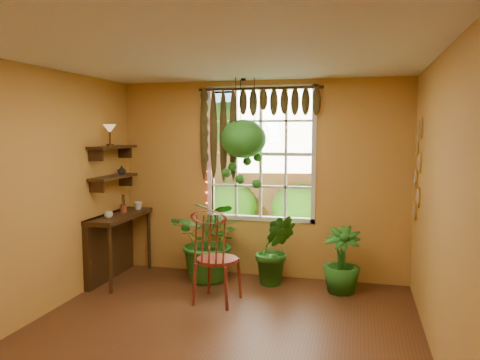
# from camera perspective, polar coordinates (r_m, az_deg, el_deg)

# --- Properties ---
(floor) EXTENTS (4.50, 4.50, 0.00)m
(floor) POSITION_cam_1_polar(r_m,az_deg,el_deg) (4.69, -3.64, -19.44)
(floor) COLOR #552918
(floor) RESTS_ON ground
(ceiling) EXTENTS (4.50, 4.50, 0.00)m
(ceiling) POSITION_cam_1_polar(r_m,az_deg,el_deg) (4.29, -3.89, 15.19)
(ceiling) COLOR silver
(ceiling) RESTS_ON wall_back
(wall_back) EXTENTS (4.00, 0.00, 4.00)m
(wall_back) POSITION_cam_1_polar(r_m,az_deg,el_deg) (6.45, 2.48, 0.07)
(wall_back) COLOR #B9833F
(wall_back) RESTS_ON floor
(wall_left) EXTENTS (0.00, 4.50, 4.50)m
(wall_left) POSITION_cam_1_polar(r_m,az_deg,el_deg) (5.26, -24.95, -1.81)
(wall_left) COLOR #B9833F
(wall_left) RESTS_ON floor
(wall_right) EXTENTS (0.00, 4.50, 4.50)m
(wall_right) POSITION_cam_1_polar(r_m,az_deg,el_deg) (4.13, 23.67, -3.74)
(wall_right) COLOR #B9833F
(wall_right) RESTS_ON floor
(window) EXTENTS (1.52, 0.10, 1.86)m
(window) POSITION_cam_1_polar(r_m,az_deg,el_deg) (6.45, 2.55, 3.19)
(window) COLOR silver
(window) RESTS_ON wall_back
(valance_vine) EXTENTS (1.70, 0.12, 1.10)m
(valance_vine) POSITION_cam_1_polar(r_m,az_deg,el_deg) (6.35, 1.59, 8.36)
(valance_vine) COLOR #36230E
(valance_vine) RESTS_ON window
(string_lights) EXTENTS (0.03, 0.03, 1.54)m
(string_lights) POSITION_cam_1_polar(r_m,az_deg,el_deg) (6.56, -4.14, 3.67)
(string_lights) COLOR #FF2633
(string_lights) RESTS_ON window
(wall_plates) EXTENTS (0.04, 0.32, 1.10)m
(wall_plates) POSITION_cam_1_polar(r_m,az_deg,el_deg) (5.87, 20.78, 1.07)
(wall_plates) COLOR beige
(wall_plates) RESTS_ON wall_right
(counter_ledge) EXTENTS (0.40, 1.20, 0.90)m
(counter_ledge) POSITION_cam_1_polar(r_m,az_deg,el_deg) (6.65, -15.22, -6.93)
(counter_ledge) COLOR #36230E
(counter_ledge) RESTS_ON floor
(shelf_lower) EXTENTS (0.25, 0.90, 0.04)m
(shelf_lower) POSITION_cam_1_polar(r_m,az_deg,el_deg) (6.50, -15.16, 0.36)
(shelf_lower) COLOR #36230E
(shelf_lower) RESTS_ON wall_left
(shelf_upper) EXTENTS (0.25, 0.90, 0.04)m
(shelf_upper) POSITION_cam_1_polar(r_m,az_deg,el_deg) (6.47, -15.25, 3.89)
(shelf_upper) COLOR #36230E
(shelf_upper) RESTS_ON wall_left
(backyard) EXTENTS (14.00, 10.00, 12.00)m
(backyard) POSITION_cam_1_polar(r_m,az_deg,el_deg) (10.98, 8.70, 2.09)
(backyard) COLOR #215819
(backyard) RESTS_ON ground
(windsor_chair) EXTENTS (0.54, 0.57, 1.29)m
(windsor_chair) POSITION_cam_1_polar(r_m,az_deg,el_deg) (5.58, -2.95, -11.10)
(windsor_chair) COLOR maroon
(windsor_chair) RESTS_ON floor
(potted_plant_left) EXTENTS (1.07, 0.94, 1.11)m
(potted_plant_left) POSITION_cam_1_polar(r_m,az_deg,el_deg) (6.33, -3.55, -7.32)
(potted_plant_left) COLOR #155218
(potted_plant_left) RESTS_ON floor
(potted_plant_mid) EXTENTS (0.58, 0.49, 0.94)m
(potted_plant_mid) POSITION_cam_1_polar(r_m,az_deg,el_deg) (6.19, 4.27, -8.47)
(potted_plant_mid) COLOR #155218
(potted_plant_mid) RESTS_ON floor
(potted_plant_right) EXTENTS (0.46, 0.46, 0.82)m
(potted_plant_right) POSITION_cam_1_polar(r_m,az_deg,el_deg) (6.04, 12.27, -9.53)
(potted_plant_right) COLOR #155218
(potted_plant_right) RESTS_ON floor
(hanging_basket) EXTENTS (0.60, 0.60, 1.46)m
(hanging_basket) POSITION_cam_1_polar(r_m,az_deg,el_deg) (6.19, 0.42, 4.42)
(hanging_basket) COLOR black
(hanging_basket) RESTS_ON ceiling
(cup_a) EXTENTS (0.13, 0.13, 0.09)m
(cup_a) POSITION_cam_1_polar(r_m,az_deg,el_deg) (6.24, -15.74, -4.11)
(cup_a) COLOR silver
(cup_a) RESTS_ON counter_ledge
(cup_b) EXTENTS (0.14, 0.14, 0.11)m
(cup_b) POSITION_cam_1_polar(r_m,az_deg,el_deg) (6.82, -12.31, -3.08)
(cup_b) COLOR beige
(cup_b) RESTS_ON counter_ledge
(brush_jar) EXTENTS (0.09, 0.09, 0.32)m
(brush_jar) POSITION_cam_1_polar(r_m,az_deg,el_deg) (6.60, -14.03, -2.81)
(brush_jar) COLOR brown
(brush_jar) RESTS_ON counter_ledge
(shelf_vase) EXTENTS (0.15, 0.15, 0.12)m
(shelf_vase) POSITION_cam_1_polar(r_m,az_deg,el_deg) (6.68, -14.23, 1.20)
(shelf_vase) COLOR #B2AD99
(shelf_vase) RESTS_ON shelf_lower
(tiffany_lamp) EXTENTS (0.17, 0.17, 0.28)m
(tiffany_lamp) POSITION_cam_1_polar(r_m,az_deg,el_deg) (6.38, -15.61, 5.88)
(tiffany_lamp) COLOR #503617
(tiffany_lamp) RESTS_ON shelf_upper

